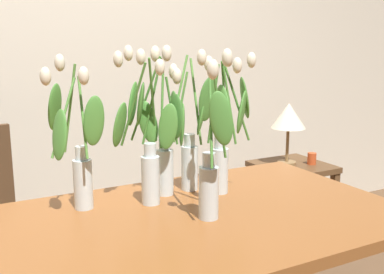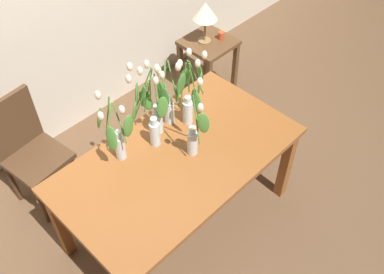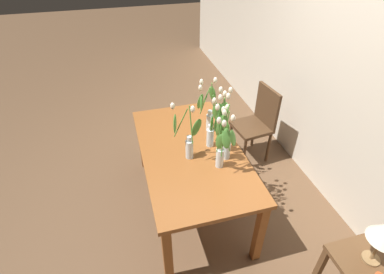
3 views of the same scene
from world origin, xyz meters
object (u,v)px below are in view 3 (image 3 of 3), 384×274
Objects in this scene: dining_table at (191,157)px; tulip_vase_4 at (222,146)px; side_table at (365,273)px; tulip_vase_2 at (214,129)px; tulip_vase_5 at (224,137)px; dining_chair at (258,121)px; tulip_vase_1 at (188,140)px; tulip_vase_3 at (221,128)px; tulip_vase_0 at (208,111)px.

dining_table is 2.89× the size of tulip_vase_4.
side_table is at bearing 36.59° from tulip_vase_4.
tulip_vase_2 is 0.99× the size of tulip_vase_5.
tulip_vase_4 is at bearing -42.58° from dining_chair.
tulip_vase_3 is at bearing 98.61° from tulip_vase_1.
side_table is (1.29, 0.93, -0.22)m from dining_table.
tulip_vase_1 is at bearing -101.95° from tulip_vase_5.
tulip_vase_5 is (0.06, 0.30, 0.02)m from tulip_vase_1.
tulip_vase_2 is 1.02m from dining_chair.
tulip_vase_3 is (-0.05, 0.31, 0.03)m from tulip_vase_1.
dining_table is 1.14m from dining_chair.
tulip_vase_1 reaches higher than side_table.
dining_chair reaches higher than side_table.
dining_chair is (-0.74, 0.73, -0.43)m from tulip_vase_5.
tulip_vase_4 is at bearing -143.41° from side_table.
tulip_vase_2 is at bearing -152.76° from tulip_vase_3.
dining_chair is 1.87m from side_table.
tulip_vase_5 is at bearing 154.00° from tulip_vase_4.
tulip_vase_4 is 0.59× the size of dining_chair.
dining_table is 0.35m from tulip_vase_2.
tulip_vase_1 is 0.98× the size of tulip_vase_5.
tulip_vase_2 is 1.04× the size of tulip_vase_4.
tulip_vase_2 is 1.00× the size of tulip_vase_3.
tulip_vase_2 is 1.05× the size of side_table.
side_table is (1.24, 0.67, -0.54)m from tulip_vase_3.
tulip_vase_3 reaches higher than tulip_vase_1.
tulip_vase_1 is 1.03× the size of tulip_vase_4.
dining_chair is (-0.55, 0.76, -0.40)m from tulip_vase_2.
tulip_vase_3 is at bearing 161.95° from tulip_vase_4.
tulip_vase_3 is at bearing 3.20° from tulip_vase_0.
tulip_vase_4 is (0.29, 0.18, 0.33)m from dining_table.
tulip_vase_5 is at bearing 7.55° from tulip_vase_2.
tulip_vase_1 is at bearing -65.33° from tulip_vase_2.
tulip_vase_4 is 1.26m from dining_chair.
tulip_vase_4 is at bearing -6.05° from tulip_vase_0.
dining_table is 2.91× the size of side_table.
tulip_vase_4 reaches higher than side_table.
tulip_vase_0 is 0.44m from tulip_vase_5.
dining_chair is at bearing 125.84° from tulip_vase_2.
tulip_vase_1 is 0.99× the size of tulip_vase_2.
tulip_vase_0 is 0.95× the size of tulip_vase_5.
tulip_vase_0 is 1.00× the size of side_table.
tulip_vase_2 reaches higher than tulip_vase_0.
dining_chair is at bearing 178.40° from side_table.
side_table is at bearing 39.36° from tulip_vase_1.
tulip_vase_3 reaches higher than dining_table.
side_table is (1.20, 0.98, -0.50)m from tulip_vase_1.
tulip_vase_3 is at bearing 78.71° from dining_table.
dining_chair is at bearing 135.15° from tulip_vase_5.
tulip_vase_0 reaches higher than side_table.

